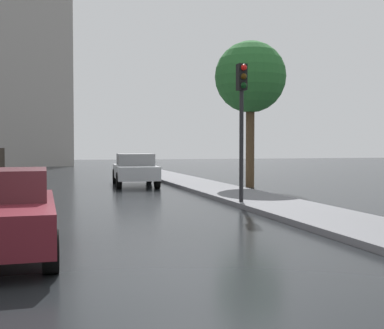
# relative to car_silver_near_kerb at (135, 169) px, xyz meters

# --- Properties ---
(ground) EXTENTS (120.00, 120.00, 0.00)m
(ground) POSITION_rel_car_silver_near_kerb_xyz_m (-2.45, -15.40, -0.74)
(ground) COLOR black
(car_silver_near_kerb) EXTENTS (2.03, 4.53, 1.42)m
(car_silver_near_kerb) POSITION_rel_car_silver_near_kerb_xyz_m (0.00, 0.00, 0.00)
(car_silver_near_kerb) COLOR #B2B5BA
(car_silver_near_kerb) RESTS_ON ground
(traffic_light) EXTENTS (0.26, 0.39, 3.96)m
(traffic_light) POSITION_rel_car_silver_near_kerb_xyz_m (1.74, -8.49, 2.16)
(traffic_light) COLOR black
(traffic_light) RESTS_ON sidewalk_strip
(street_tree_mid) EXTENTS (3.02, 3.02, 6.20)m
(street_tree_mid) POSITION_rel_car_silver_near_kerb_xyz_m (4.62, -1.99, 3.90)
(street_tree_mid) COLOR #4C3823
(street_tree_mid) RESTS_ON ground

